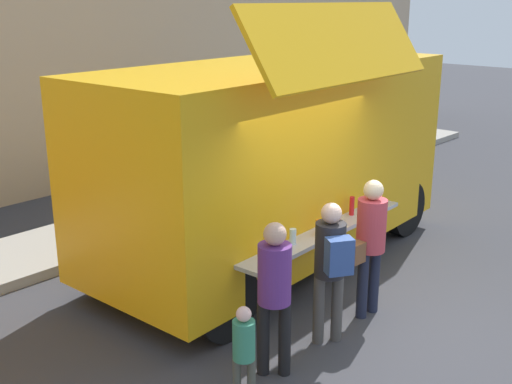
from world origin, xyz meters
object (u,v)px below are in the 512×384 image
customer_front_ordering (370,237)px  food_truck_main (275,156)px  trash_bin (305,159)px  child_near_queue (244,348)px  customer_mid_with_backpack (331,260)px  customer_rear_waiting (274,286)px

customer_front_ordering → food_truck_main: bearing=-11.4°
trash_bin → customer_front_ordering: size_ratio=0.53×
child_near_queue → customer_front_ordering: bearing=-32.9°
trash_bin → customer_mid_with_backpack: bearing=-139.5°
customer_mid_with_backpack → customer_rear_waiting: bearing=119.0°
food_truck_main → customer_mid_with_backpack: (-1.41, -2.04, -0.56)m
food_truck_main → trash_bin: 4.50m
customer_mid_with_backpack → customer_rear_waiting: size_ratio=0.99×
food_truck_main → customer_rear_waiting: bearing=-141.7°
customer_mid_with_backpack → child_near_queue: (-1.48, -0.10, -0.38)m
child_near_queue → trash_bin: bearing=-2.7°
food_truck_main → child_near_queue: 3.72m
trash_bin → child_near_queue: child_near_queue is taller
customer_rear_waiting → food_truck_main: bearing=0.9°
food_truck_main → trash_bin: food_truck_main is taller
customer_front_ordering → child_near_queue: 2.38m
customer_front_ordering → child_near_queue: customer_front_ordering is taller
food_truck_main → customer_front_ordering: food_truck_main is taller
food_truck_main → trash_bin: (3.69, 2.32, -1.11)m
customer_front_ordering → trash_bin: bearing=-40.4°
trash_bin → child_near_queue: size_ratio=0.87×
customer_front_ordering → child_near_queue: (-2.34, -0.16, -0.39)m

